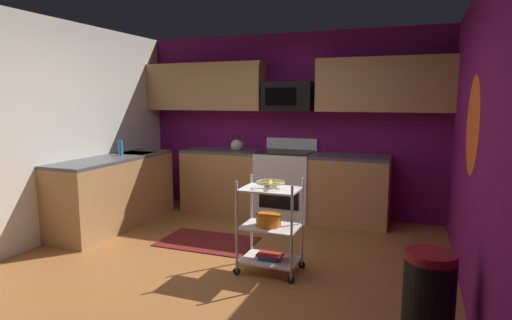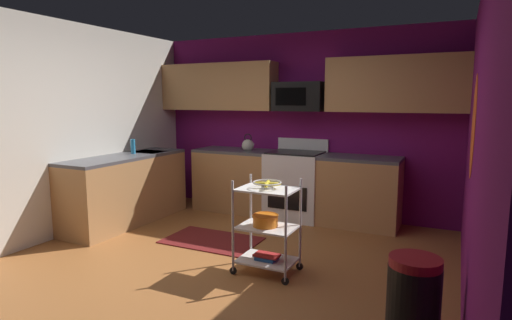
% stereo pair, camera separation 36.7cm
% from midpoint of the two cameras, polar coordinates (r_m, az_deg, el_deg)
% --- Properties ---
extents(floor, '(4.40, 4.80, 0.04)m').
position_cam_midpoint_polar(floor, '(4.27, -8.07, -15.03)').
color(floor, '#995B2D').
rests_on(floor, ground).
extents(wall_back, '(4.52, 0.06, 2.60)m').
position_cam_midpoint_polar(wall_back, '(6.17, 2.71, 4.88)').
color(wall_back, '#6B1156').
rests_on(wall_back, ground).
extents(wall_left, '(0.06, 4.80, 2.60)m').
position_cam_midpoint_polar(wall_left, '(5.40, -29.59, 3.32)').
color(wall_left, silver).
rests_on(wall_left, ground).
extents(wall_right, '(0.06, 4.80, 2.60)m').
position_cam_midpoint_polar(wall_right, '(3.45, 25.82, 1.37)').
color(wall_right, '#6B1156').
rests_on(wall_right, ground).
extents(wall_flower_decal, '(0.00, 0.83, 0.83)m').
position_cam_midpoint_polar(wall_flower_decal, '(3.82, 25.02, 4.27)').
color(wall_flower_decal, '#E5591E').
extents(counter_run, '(3.68, 2.47, 0.92)m').
position_cam_midpoint_polar(counter_run, '(5.83, -6.86, -3.67)').
color(counter_run, '#B27F4C').
rests_on(counter_run, ground).
extents(oven_range, '(0.76, 0.65, 1.10)m').
position_cam_midpoint_polar(oven_range, '(5.95, 2.31, -3.24)').
color(oven_range, white).
rests_on(oven_range, ground).
extents(upper_cabinets, '(4.40, 0.33, 0.70)m').
position_cam_midpoint_polar(upper_cabinets, '(5.98, 2.01, 10.05)').
color(upper_cabinets, '#B27F4C').
extents(microwave, '(0.70, 0.39, 0.40)m').
position_cam_midpoint_polar(microwave, '(5.93, 2.70, 8.61)').
color(microwave, black).
extents(rolling_cart, '(0.61, 0.40, 0.91)m').
position_cam_midpoint_polar(rolling_cart, '(4.06, -0.68, -9.09)').
color(rolling_cart, silver).
rests_on(rolling_cart, ground).
extents(fruit_bowl, '(0.27, 0.27, 0.07)m').
position_cam_midpoint_polar(fruit_bowl, '(3.96, -0.69, -3.24)').
color(fruit_bowl, silver).
rests_on(fruit_bowl, rolling_cart).
extents(mixing_bowl_large, '(0.25, 0.25, 0.11)m').
position_cam_midpoint_polar(mixing_bowl_large, '(4.05, -0.90, -8.17)').
color(mixing_bowl_large, orange).
rests_on(mixing_bowl_large, rolling_cart).
extents(book_stack, '(0.25, 0.17, 0.05)m').
position_cam_midpoint_polar(book_stack, '(4.16, -0.67, -13.00)').
color(book_stack, '#1E4C8C').
rests_on(book_stack, rolling_cart).
extents(kettle, '(0.21, 0.18, 0.26)m').
position_cam_midpoint_polar(kettle, '(6.14, -4.34, 2.01)').
color(kettle, beige).
rests_on(kettle, counter_run).
extents(dish_soap_bottle, '(0.06, 0.06, 0.20)m').
position_cam_midpoint_polar(dish_soap_bottle, '(5.94, -19.67, 1.57)').
color(dish_soap_bottle, '#2D8CBF').
rests_on(dish_soap_bottle, counter_run).
extents(trash_can, '(0.34, 0.42, 0.66)m').
position_cam_midpoint_polar(trash_can, '(3.13, 19.23, -17.53)').
color(trash_can, black).
rests_on(trash_can, ground).
extents(floor_rug, '(1.11, 0.71, 0.01)m').
position_cam_midpoint_polar(floor_rug, '(5.06, -8.74, -10.95)').
color(floor_rug, maroon).
rests_on(floor_rug, ground).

